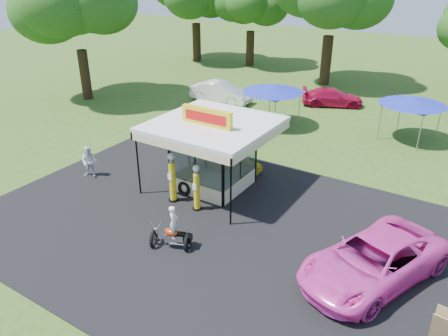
{
  "coord_description": "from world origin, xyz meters",
  "views": [
    {
      "loc": [
        8.76,
        -10.96,
        10.24
      ],
      "look_at": [
        -0.77,
        4.0,
        1.73
      ],
      "focal_mm": 35.0,
      "sensor_mm": 36.0,
      "label": 1
    }
  ],
  "objects_px": {
    "gas_pump_left": "(172,179)",
    "gas_station_kiosk": "(213,154)",
    "gas_pump_right": "(197,189)",
    "motorcycle": "(173,231)",
    "bg_car_b": "(332,97)",
    "kiosk_car": "(237,162)",
    "pink_sedan": "(374,260)",
    "a_frame_sign": "(443,327)",
    "tent_west": "(273,89)",
    "spectator_west": "(89,162)",
    "tent_east": "(413,101)",
    "bg_car_a": "(221,92)"
  },
  "relations": [
    {
      "from": "gas_pump_left",
      "to": "gas_station_kiosk",
      "type": "bearing_deg",
      "value": 71.02
    },
    {
      "from": "gas_pump_right",
      "to": "motorcycle",
      "type": "distance_m",
      "value": 2.98
    },
    {
      "from": "gas_pump_right",
      "to": "bg_car_b",
      "type": "relative_size",
      "value": 0.49
    },
    {
      "from": "kiosk_car",
      "to": "pink_sedan",
      "type": "height_order",
      "value": "pink_sedan"
    },
    {
      "from": "a_frame_sign",
      "to": "tent_west",
      "type": "relative_size",
      "value": 0.27
    },
    {
      "from": "spectator_west",
      "to": "tent_east",
      "type": "relative_size",
      "value": 0.42
    },
    {
      "from": "spectator_west",
      "to": "bg_car_a",
      "type": "bearing_deg",
      "value": 68.11
    },
    {
      "from": "tent_east",
      "to": "bg_car_b",
      "type": "bearing_deg",
      "value": 146.3
    },
    {
      "from": "spectator_west",
      "to": "gas_station_kiosk",
      "type": "bearing_deg",
      "value": -4.52
    },
    {
      "from": "gas_station_kiosk",
      "to": "bg_car_b",
      "type": "relative_size",
      "value": 1.18
    },
    {
      "from": "gas_station_kiosk",
      "to": "bg_car_b",
      "type": "distance_m",
      "value": 16.0
    },
    {
      "from": "gas_pump_right",
      "to": "bg_car_a",
      "type": "relative_size",
      "value": 0.46
    },
    {
      "from": "tent_west",
      "to": "motorcycle",
      "type": "bearing_deg",
      "value": -77.95
    },
    {
      "from": "gas_pump_right",
      "to": "motorcycle",
      "type": "relative_size",
      "value": 1.15
    },
    {
      "from": "motorcycle",
      "to": "tent_east",
      "type": "height_order",
      "value": "tent_east"
    },
    {
      "from": "gas_station_kiosk",
      "to": "kiosk_car",
      "type": "distance_m",
      "value": 2.56
    },
    {
      "from": "bg_car_b",
      "to": "kiosk_car",
      "type": "bearing_deg",
      "value": 153.37
    },
    {
      "from": "tent_west",
      "to": "tent_east",
      "type": "xyz_separation_m",
      "value": [
        8.34,
        2.2,
        -0.04
      ]
    },
    {
      "from": "pink_sedan",
      "to": "spectator_west",
      "type": "xyz_separation_m",
      "value": [
        -14.54,
        0.3,
        0.02
      ]
    },
    {
      "from": "kiosk_car",
      "to": "motorcycle",
      "type": "bearing_deg",
      "value": -168.38
    },
    {
      "from": "gas_pump_right",
      "to": "bg_car_a",
      "type": "distance_m",
      "value": 16.5
    },
    {
      "from": "gas_pump_right",
      "to": "motorcycle",
      "type": "bearing_deg",
      "value": -72.65
    },
    {
      "from": "bg_car_a",
      "to": "bg_car_b",
      "type": "distance_m",
      "value": 8.62
    },
    {
      "from": "spectator_west",
      "to": "gas_pump_left",
      "type": "bearing_deg",
      "value": -24.24
    },
    {
      "from": "pink_sedan",
      "to": "motorcycle",
      "type": "bearing_deg",
      "value": -139.98
    },
    {
      "from": "gas_station_kiosk",
      "to": "tent_west",
      "type": "distance_m",
      "value": 9.65
    },
    {
      "from": "gas_station_kiosk",
      "to": "tent_west",
      "type": "bearing_deg",
      "value": 99.64
    },
    {
      "from": "bg_car_a",
      "to": "gas_pump_right",
      "type": "bearing_deg",
      "value": -154.59
    },
    {
      "from": "a_frame_sign",
      "to": "tent_west",
      "type": "bearing_deg",
      "value": 137.78
    },
    {
      "from": "gas_pump_left",
      "to": "bg_car_b",
      "type": "bearing_deg",
      "value": 86.59
    },
    {
      "from": "bg_car_a",
      "to": "kiosk_car",
      "type": "bearing_deg",
      "value": -146.98
    },
    {
      "from": "gas_pump_right",
      "to": "kiosk_car",
      "type": "bearing_deg",
      "value": 97.86
    },
    {
      "from": "motorcycle",
      "to": "spectator_west",
      "type": "height_order",
      "value": "motorcycle"
    },
    {
      "from": "a_frame_sign",
      "to": "tent_west",
      "type": "height_order",
      "value": "tent_west"
    },
    {
      "from": "a_frame_sign",
      "to": "spectator_west",
      "type": "height_order",
      "value": "spectator_west"
    },
    {
      "from": "bg_car_b",
      "to": "tent_east",
      "type": "distance_m",
      "value": 7.92
    },
    {
      "from": "kiosk_car",
      "to": "gas_station_kiosk",
      "type": "bearing_deg",
      "value": -180.0
    },
    {
      "from": "gas_pump_right",
      "to": "bg_car_b",
      "type": "xyz_separation_m",
      "value": [
        -0.3,
        18.23,
        -0.4
      ]
    },
    {
      "from": "bg_car_b",
      "to": "tent_east",
      "type": "height_order",
      "value": "tent_east"
    },
    {
      "from": "motorcycle",
      "to": "bg_car_b",
      "type": "distance_m",
      "value": 21.1
    },
    {
      "from": "a_frame_sign",
      "to": "motorcycle",
      "type": "bearing_deg",
      "value": -170.91
    },
    {
      "from": "bg_car_a",
      "to": "pink_sedan",
      "type": "bearing_deg",
      "value": -136.86
    },
    {
      "from": "gas_station_kiosk",
      "to": "motorcycle",
      "type": "xyz_separation_m",
      "value": [
        1.5,
        -5.11,
        -1.03
      ]
    },
    {
      "from": "tent_east",
      "to": "spectator_west",
      "type": "bearing_deg",
      "value": -131.8
    },
    {
      "from": "pink_sedan",
      "to": "tent_west",
      "type": "relative_size",
      "value": 1.46
    },
    {
      "from": "kiosk_car",
      "to": "spectator_west",
      "type": "distance_m",
      "value": 7.64
    },
    {
      "from": "gas_station_kiosk",
      "to": "pink_sedan",
      "type": "height_order",
      "value": "gas_station_kiosk"
    },
    {
      "from": "a_frame_sign",
      "to": "bg_car_b",
      "type": "xyz_separation_m",
      "value": [
        -10.75,
        20.49,
        0.13
      ]
    },
    {
      "from": "a_frame_sign",
      "to": "kiosk_car",
      "type": "bearing_deg",
      "value": 154.31
    },
    {
      "from": "kiosk_car",
      "to": "tent_east",
      "type": "distance_m",
      "value": 11.79
    }
  ]
}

